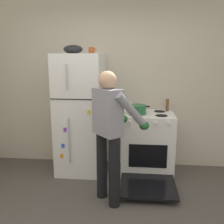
# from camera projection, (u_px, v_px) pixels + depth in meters

# --- Properties ---
(kitchen_wall_back) EXTENTS (6.00, 0.10, 2.70)m
(kitchen_wall_back) POSITION_uv_depth(u_px,v_px,m) (115.00, 83.00, 4.03)
(kitchen_wall_back) COLOR beige
(kitchen_wall_back) RESTS_ON ground
(refrigerator) EXTENTS (0.68, 0.72, 1.80)m
(refrigerator) POSITION_uv_depth(u_px,v_px,m) (80.00, 114.00, 3.80)
(refrigerator) COLOR white
(refrigerator) RESTS_ON ground
(stove_range) EXTENTS (0.76, 1.24, 0.94)m
(stove_range) POSITION_uv_depth(u_px,v_px,m) (147.00, 144.00, 3.78)
(stove_range) COLOR white
(stove_range) RESTS_ON ground
(person_cook) EXTENTS (0.68, 0.70, 1.60)m
(person_cook) POSITION_uv_depth(u_px,v_px,m) (110.00, 126.00, 2.93)
(person_cook) COLOR black
(person_cook) RESTS_ON ground
(red_pot) EXTENTS (0.36, 0.26, 0.13)m
(red_pot) POSITION_uv_depth(u_px,v_px,m) (137.00, 109.00, 3.65)
(red_pot) COLOR #236638
(red_pot) RESTS_ON stove_range
(coffee_mug) EXTENTS (0.11, 0.08, 0.10)m
(coffee_mug) POSITION_uv_depth(u_px,v_px,m) (92.00, 50.00, 3.63)
(coffee_mug) COLOR #B24C1E
(coffee_mug) RESTS_ON refrigerator
(pepper_mill) EXTENTS (0.05, 0.05, 0.18)m
(pepper_mill) POSITION_uv_depth(u_px,v_px,m) (167.00, 105.00, 3.84)
(pepper_mill) COLOR brown
(pepper_mill) RESTS_ON stove_range
(mixing_bowl) EXTENTS (0.28, 0.28, 0.13)m
(mixing_bowl) POSITION_uv_depth(u_px,v_px,m) (73.00, 49.00, 3.61)
(mixing_bowl) COLOR black
(mixing_bowl) RESTS_ON refrigerator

